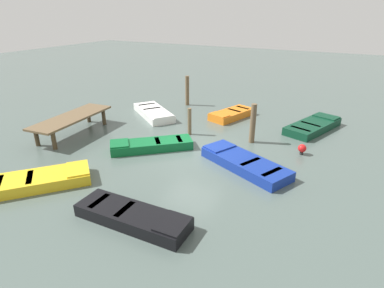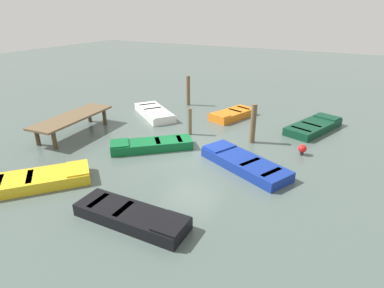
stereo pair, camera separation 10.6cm
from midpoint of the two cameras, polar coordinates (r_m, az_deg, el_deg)
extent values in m
plane|color=#4C5B56|center=(14.26, 0.21, -1.29)|extent=(80.00, 80.00, 0.00)
cube|color=brown|center=(17.03, -20.64, 4.58)|extent=(4.67, 1.89, 0.10)
cylinder|color=#473927|center=(18.79, -17.91, 5.10)|extent=(0.20, 0.20, 0.85)
cylinder|color=#473927|center=(18.14, -15.37, 4.77)|extent=(0.20, 0.20, 0.85)
cylinder|color=#473927|center=(16.39, -25.99, 1.20)|extent=(0.20, 0.20, 0.85)
cylinder|color=#473927|center=(15.64, -23.42, 0.66)|extent=(0.20, 0.20, 0.85)
cube|color=black|center=(9.87, -10.64, -12.73)|extent=(1.18, 3.61, 0.40)
cube|color=gray|center=(9.79, -10.70, -12.07)|extent=(0.92, 3.07, 0.04)
cube|color=black|center=(9.08, -3.44, -14.12)|extent=(1.01, 0.81, 0.06)
cube|color=#776E5D|center=(9.91, -11.99, -11.42)|extent=(0.87, 0.22, 0.04)
cube|color=#776E5D|center=(10.48, -16.30, -9.80)|extent=(0.87, 0.22, 0.04)
cube|color=silver|center=(19.08, -6.68, 5.65)|extent=(3.23, 3.70, 0.40)
cube|color=#334772|center=(19.04, -6.70, 6.06)|extent=(2.67, 3.09, 0.04)
cube|color=silver|center=(17.75, -5.20, 5.14)|extent=(1.46, 1.37, 0.06)
cube|color=navy|center=(19.27, -6.97, 6.38)|extent=(0.98, 0.79, 0.04)
cube|color=navy|center=(20.17, -7.90, 7.10)|extent=(0.98, 0.79, 0.04)
cube|color=navy|center=(12.89, 9.67, -3.49)|extent=(2.84, 4.08, 0.40)
cube|color=silver|center=(12.83, 9.72, -2.93)|extent=(2.33, 3.43, 0.04)
cube|color=navy|center=(13.75, 5.22, -0.40)|extent=(1.46, 1.28, 0.06)
cube|color=#A4A49F|center=(12.64, 10.68, -3.22)|extent=(1.04, 0.62, 0.04)
cube|color=#A4A49F|center=(12.04, 14.39, -4.98)|extent=(1.04, 0.62, 0.04)
cube|color=#0F602D|center=(14.51, -7.07, -0.18)|extent=(3.20, 3.47, 0.40)
cube|color=orange|center=(14.45, -7.10, 0.33)|extent=(2.66, 2.90, 0.04)
cube|color=#0F602D|center=(14.37, -12.78, 0.16)|extent=(1.26, 1.24, 0.06)
cube|color=#B06E1E|center=(14.46, -6.03, 0.57)|extent=(0.76, 0.70, 0.04)
cube|color=#B06E1E|center=(14.59, -2.11, 0.91)|extent=(0.76, 0.70, 0.04)
cube|color=orange|center=(18.78, 7.48, 5.33)|extent=(3.13, 2.06, 0.40)
cube|color=black|center=(18.74, 7.51, 5.74)|extent=(2.63, 1.67, 0.04)
cube|color=orange|center=(17.89, 5.21, 5.29)|extent=(0.95, 1.23, 0.06)
cube|color=black|center=(18.89, 7.93, 5.98)|extent=(0.49, 0.95, 0.04)
cube|color=black|center=(19.50, 9.42, 6.44)|extent=(0.49, 0.95, 0.04)
cube|color=gold|center=(12.80, -25.76, -5.86)|extent=(3.56, 3.37, 0.40)
cube|color=#4C3319|center=(12.74, -25.86, -5.31)|extent=(2.96, 2.79, 0.04)
cube|color=gold|center=(12.60, -19.75, -4.11)|extent=(1.40, 1.44, 0.06)
cube|color=#42301E|center=(12.76, -27.07, -5.30)|extent=(0.86, 0.94, 0.04)
cube|color=#0C3823|center=(17.86, 21.24, 2.94)|extent=(3.94, 2.55, 0.40)
cube|color=maroon|center=(17.81, 21.31, 3.36)|extent=(3.32, 2.08, 0.04)
cube|color=#0C3823|center=(19.04, 23.38, 4.55)|extent=(1.19, 1.45, 0.06)
cube|color=maroon|center=(17.57, 20.91, 3.29)|extent=(0.55, 1.09, 0.04)
cube|color=maroon|center=(16.71, 19.26, 2.53)|extent=(0.55, 1.09, 0.04)
cylinder|color=brown|center=(15.93, -0.19, 4.08)|extent=(0.19, 0.19, 1.38)
cylinder|color=brown|center=(20.98, -0.55, 9.61)|extent=(0.25, 0.25, 1.93)
cylinder|color=brown|center=(15.14, 11.17, 3.61)|extent=(0.26, 0.26, 1.90)
cylinder|color=#262626|center=(14.72, 19.38, -1.64)|extent=(0.16, 0.16, 0.12)
sphere|color=red|center=(14.62, 19.50, -0.79)|extent=(0.36, 0.36, 0.36)
camera|label=1|loc=(0.05, -89.79, 0.09)|focal=29.54mm
camera|label=2|loc=(0.05, 90.21, -0.09)|focal=29.54mm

